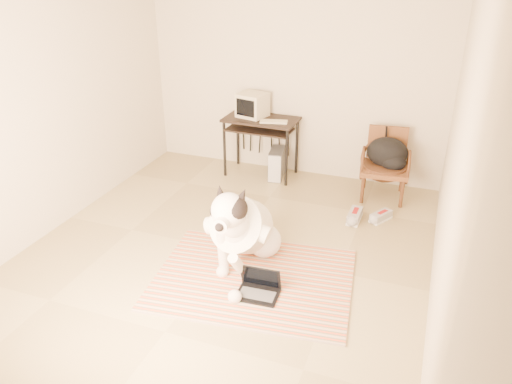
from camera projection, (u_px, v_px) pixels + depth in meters
The scene contains 16 objects.
floor at pixel (229, 250), 5.19m from camera, with size 4.50×4.50×0.00m, color tan.
wall_back at pixel (294, 74), 6.49m from camera, with size 4.50×4.50×0.00m, color beige.
wall_front at pixel (59, 250), 2.70m from camera, with size 4.50×4.50×0.00m, color beige.
wall_left at pixel (50, 105), 5.22m from camera, with size 4.50×4.50×0.00m, color beige.
wall_right at pixel (455, 154), 3.97m from camera, with size 4.50×4.50×0.00m, color beige.
rug at pixel (253, 279), 4.72m from camera, with size 1.99×1.61×0.02m.
dog at pixel (242, 229), 4.79m from camera, with size 0.67×1.38×1.00m.
laptop at pixel (259, 287), 4.47m from camera, with size 0.39×0.29×0.26m.
computer_desk at pixel (261, 127), 6.62m from camera, with size 0.97×0.55×0.80m.
crt_monitor at pixel (252, 105), 6.60m from camera, with size 0.41×0.40×0.31m.
desk_keyboard at pixel (274, 122), 6.42m from camera, with size 0.35×0.13×0.02m, color beige.
pc_tower at pixel (277, 164), 6.76m from camera, with size 0.24×0.45×0.39m.
rattan_chair at pixel (385, 164), 6.16m from camera, with size 0.61×0.59×0.85m.
backpack at pixel (388, 154), 6.09m from camera, with size 0.50×0.44×0.37m.
sneaker_left at pixel (355, 216), 5.73m from camera, with size 0.14×0.33×0.12m.
sneaker_right at pixel (381, 217), 5.74m from camera, with size 0.25×0.32×0.10m.
Camera 1 is at (1.80, -4.02, 2.82)m, focal length 35.00 mm.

